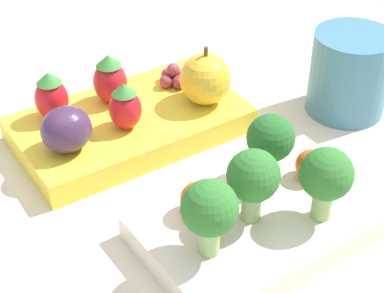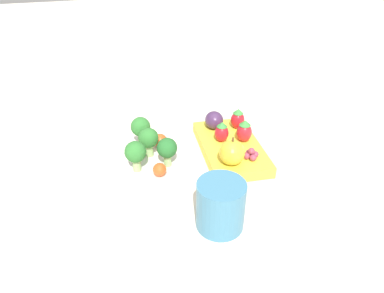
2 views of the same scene
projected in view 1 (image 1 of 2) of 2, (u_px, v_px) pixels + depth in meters
name	position (u px, v px, depth m)	size (l,w,h in m)	color
ground_plane	(188.00, 180.00, 0.55)	(4.00, 4.00, 0.00)	beige
bento_box_savoury	(262.00, 222.00, 0.49)	(0.19, 0.13, 0.02)	silver
bento_box_fruit	(134.00, 123.00, 0.59)	(0.22, 0.14, 0.02)	yellow
broccoli_floret_0	(271.00, 140.00, 0.49)	(0.04, 0.04, 0.06)	#93B770
broccoli_floret_1	(210.00, 210.00, 0.43)	(0.04, 0.04, 0.06)	#93B770
broccoli_floret_2	(326.00, 176.00, 0.46)	(0.04, 0.04, 0.06)	#93B770
broccoli_floret_3	(253.00, 178.00, 0.45)	(0.04, 0.04, 0.06)	#93B770
cherry_tomato_0	(198.00, 199.00, 0.47)	(0.03, 0.03, 0.03)	#DB4C1E
cherry_tomato_1	(311.00, 165.00, 0.51)	(0.02, 0.02, 0.02)	#DB4C1E
apple	(205.00, 79.00, 0.59)	(0.05, 0.05, 0.06)	gold
strawberry_0	(125.00, 107.00, 0.56)	(0.03, 0.03, 0.04)	red
strawberry_1	(51.00, 96.00, 0.57)	(0.03, 0.03, 0.05)	red
strawberry_2	(109.00, 79.00, 0.59)	(0.03, 0.03, 0.05)	red
plum	(66.00, 129.00, 0.53)	(0.04, 0.04, 0.04)	#42284C
grape_cluster	(173.00, 77.00, 0.62)	(0.03, 0.03, 0.02)	#93384C
drinking_cup	(349.00, 73.00, 0.61)	(0.08, 0.08, 0.08)	teal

